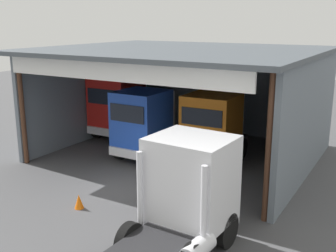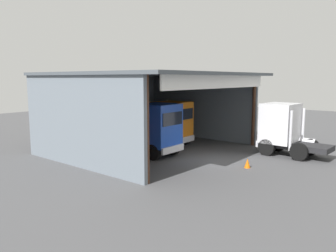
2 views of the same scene
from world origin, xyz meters
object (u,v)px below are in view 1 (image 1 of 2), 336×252
(truck_red_center_bay, at_px, (119,106))
(oil_drum, at_px, (282,138))
(traffic_cone, at_px, (79,202))
(tool_cart, at_px, (284,136))
(truck_white_center_left_bay, at_px, (187,193))
(truck_blue_left_bay, at_px, (145,123))
(truck_orange_yard_outside, at_px, (213,126))

(truck_red_center_bay, bearing_deg, oil_drum, -160.65)
(oil_drum, bearing_deg, traffic_cone, -109.87)
(tool_cart, xyz_separation_m, traffic_cone, (-4.47, -12.42, -0.22))
(traffic_cone, bearing_deg, tool_cart, 70.22)
(truck_red_center_bay, relative_size, traffic_cone, 8.25)
(oil_drum, bearing_deg, truck_red_center_bay, -159.77)
(truck_white_center_left_bay, xyz_separation_m, traffic_cone, (-4.86, 0.37, -1.57))
(traffic_cone, bearing_deg, truck_blue_left_bay, 100.24)
(truck_orange_yard_outside, relative_size, truck_white_center_left_bay, 0.93)
(truck_blue_left_bay, relative_size, traffic_cone, 9.28)
(truck_orange_yard_outside, bearing_deg, traffic_cone, 73.57)
(traffic_cone, bearing_deg, truck_orange_yard_outside, 74.50)
(oil_drum, xyz_separation_m, tool_cart, (0.05, 0.20, 0.06))
(truck_red_center_bay, height_order, truck_white_center_left_bay, truck_red_center_bay)
(truck_red_center_bay, distance_m, truck_blue_left_bay, 4.38)
(oil_drum, relative_size, traffic_cone, 1.56)
(truck_orange_yard_outside, xyz_separation_m, truck_white_center_left_bay, (2.75, -7.98, -0.00))
(truck_white_center_left_bay, height_order, traffic_cone, truck_white_center_left_bay)
(truck_red_center_bay, bearing_deg, tool_cart, -159.65)
(truck_white_center_left_bay, xyz_separation_m, oil_drum, (-0.45, 12.59, -1.42))
(truck_red_center_bay, bearing_deg, truck_white_center_left_bay, 135.23)
(truck_white_center_left_bay, bearing_deg, truck_red_center_bay, 139.14)
(truck_red_center_bay, height_order, traffic_cone, truck_red_center_bay)
(truck_white_center_left_bay, bearing_deg, truck_orange_yard_outside, 112.05)
(oil_drum, relative_size, tool_cart, 0.88)
(tool_cart, relative_size, traffic_cone, 1.79)
(truck_blue_left_bay, relative_size, truck_orange_yard_outside, 1.18)
(oil_drum, xyz_separation_m, traffic_cone, (-4.42, -12.22, -0.16))
(truck_orange_yard_outside, relative_size, traffic_cone, 7.86)
(tool_cart, bearing_deg, truck_orange_yard_outside, -116.10)
(truck_red_center_bay, relative_size, truck_white_center_left_bay, 0.98)
(truck_red_center_bay, bearing_deg, truck_orange_yard_outside, 168.83)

